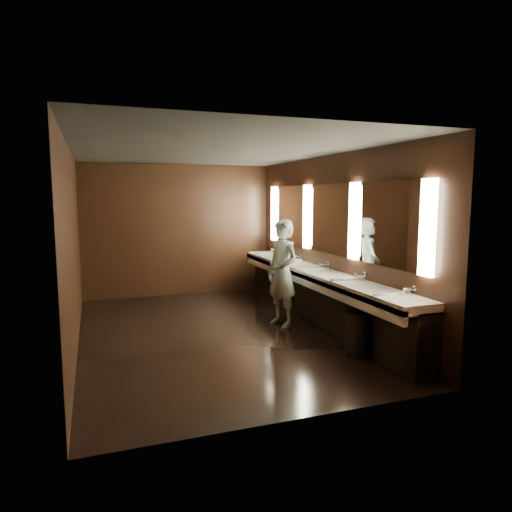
{
  "coord_description": "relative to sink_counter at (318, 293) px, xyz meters",
  "views": [
    {
      "loc": [
        -1.73,
        -6.74,
        2.11
      ],
      "look_at": [
        0.69,
        0.0,
        1.18
      ],
      "focal_mm": 32.0,
      "sensor_mm": 36.0,
      "label": 1
    }
  ],
  "objects": [
    {
      "name": "wall_left",
      "position": [
        -3.79,
        0.0,
        0.9
      ],
      "size": [
        0.02,
        6.0,
        2.8
      ],
      "primitive_type": "cube",
      "color": "black",
      "rests_on": "floor"
    },
    {
      "name": "wall_back",
      "position": [
        -1.79,
        3.0,
        0.9
      ],
      "size": [
        4.0,
        0.02,
        2.8
      ],
      "primitive_type": "cube",
      "color": "black",
      "rests_on": "floor"
    },
    {
      "name": "wall_front",
      "position": [
        -1.79,
        -3.0,
        0.9
      ],
      "size": [
        4.0,
        0.02,
        2.8
      ],
      "primitive_type": "cube",
      "color": "black",
      "rests_on": "floor"
    },
    {
      "name": "floor",
      "position": [
        -1.79,
        0.0,
        -0.5
      ],
      "size": [
        6.0,
        6.0,
        0.0
      ],
      "primitive_type": "plane",
      "color": "black",
      "rests_on": "ground"
    },
    {
      "name": "wall_right",
      "position": [
        0.21,
        0.0,
        0.9
      ],
      "size": [
        0.02,
        6.0,
        2.8
      ],
      "primitive_type": "cube",
      "color": "black",
      "rests_on": "floor"
    },
    {
      "name": "trash_bin",
      "position": [
        -0.22,
        -1.64,
        -0.2
      ],
      "size": [
        0.45,
        0.45,
        0.59
      ],
      "primitive_type": "cylinder",
      "rotation": [
        0.0,
        0.0,
        -0.23
      ],
      "color": "black",
      "rests_on": "floor"
    },
    {
      "name": "sink_counter",
      "position": [
        0.0,
        0.0,
        0.0
      ],
      "size": [
        0.55,
        5.4,
        1.01
      ],
      "color": "black",
      "rests_on": "floor"
    },
    {
      "name": "ceiling",
      "position": [
        -1.79,
        0.0,
        2.3
      ],
      "size": [
        4.0,
        6.0,
        0.02
      ],
      "primitive_type": "cube",
      "color": "#2D2D2B",
      "rests_on": "wall_back"
    },
    {
      "name": "person",
      "position": [
        -0.64,
        0.03,
        0.38
      ],
      "size": [
        0.6,
        0.74,
        1.75
      ],
      "primitive_type": "imported",
      "rotation": [
        0.0,
        0.0,
        -1.26
      ],
      "color": "#9CDCE9",
      "rests_on": "floor"
    },
    {
      "name": "mirror_band",
      "position": [
        0.19,
        -0.0,
        1.25
      ],
      "size": [
        0.06,
        5.03,
        1.15
      ],
      "color": "#FDF5CC",
      "rests_on": "wall_right"
    }
  ]
}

